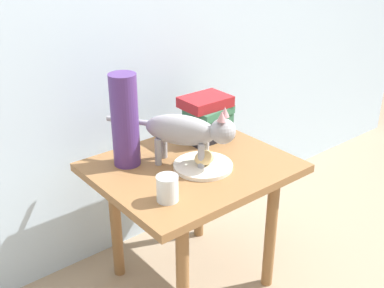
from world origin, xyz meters
TOP-DOWN VIEW (x-y plane):
  - ground_plane at (0.00, 0.00)m, footprint 6.00×6.00m
  - side_table at (0.00, 0.00)m, footprint 0.68×0.57m
  - plate at (0.01, -0.05)m, footprint 0.21×0.21m
  - bread_roll at (0.02, -0.05)m, footprint 0.09×0.07m
  - cat at (-0.01, 0.00)m, footprint 0.29×0.41m
  - book_stack at (0.19, 0.15)m, footprint 0.20×0.17m
  - green_vase at (-0.18, 0.15)m, footprint 0.10×0.10m
  - candle_jar at (-0.21, -0.14)m, footprint 0.07×0.07m

SIDE VIEW (x-z plane):
  - ground_plane at x=0.00m, z-range 0.00..0.00m
  - side_table at x=0.00m, z-range 0.18..0.70m
  - plate at x=0.01m, z-range 0.52..0.54m
  - candle_jar at x=-0.21m, z-range 0.52..0.60m
  - bread_roll at x=0.02m, z-range 0.54..0.59m
  - book_stack at x=0.19m, z-range 0.52..0.70m
  - cat at x=-0.01m, z-range 0.54..0.77m
  - green_vase at x=-0.18m, z-range 0.52..0.86m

